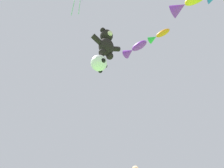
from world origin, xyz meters
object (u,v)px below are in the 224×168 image
(fish_kite_violet, at_px, (134,49))
(fish_kite_tangerine, at_px, (158,36))
(teddy_bear_kite, at_px, (106,43))
(fish_kite_goldfin, at_px, (188,3))
(soccer_ball_kite, at_px, (99,63))

(fish_kite_violet, distance_m, fish_kite_tangerine, 2.48)
(teddy_bear_kite, height_order, fish_kite_violet, teddy_bear_kite)
(fish_kite_goldfin, bearing_deg, fish_kite_tangerine, 90.86)
(soccer_ball_kite, xyz_separation_m, fish_kite_goldfin, (3.12, -5.10, 3.11))
(fish_kite_tangerine, height_order, fish_kite_goldfin, fish_kite_goldfin)
(teddy_bear_kite, bearing_deg, soccer_ball_kite, 164.26)
(fish_kite_tangerine, bearing_deg, fish_kite_goldfin, -89.14)
(teddy_bear_kite, distance_m, fish_kite_tangerine, 3.64)
(teddy_bear_kite, height_order, fish_kite_goldfin, fish_kite_goldfin)
(fish_kite_violet, relative_size, fish_kite_tangerine, 1.39)
(teddy_bear_kite, distance_m, fish_kite_goldfin, 5.79)
(soccer_ball_kite, relative_size, fish_kite_violet, 0.53)
(teddy_bear_kite, distance_m, fish_kite_violet, 2.83)
(fish_kite_violet, bearing_deg, fish_kite_tangerine, -91.82)
(soccer_ball_kite, relative_size, fish_kite_tangerine, 0.74)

